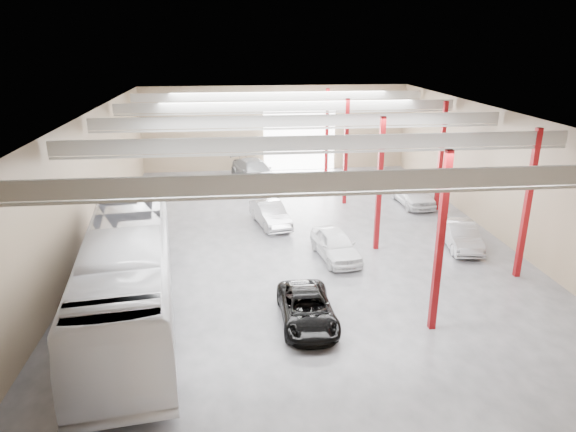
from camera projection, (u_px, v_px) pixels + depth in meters
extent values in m
cube|color=#48484D|center=(300.00, 237.00, 28.89)|extent=(22.00, 32.00, 0.01)
cube|color=beige|center=(301.00, 112.00, 26.59)|extent=(22.00, 32.00, 0.12)
cube|color=#79674C|center=(275.00, 128.00, 42.77)|extent=(22.00, 0.12, 7.00)
cube|color=#79674C|center=(386.00, 342.00, 12.72)|extent=(22.00, 0.12, 7.00)
cube|color=#79674C|center=(91.00, 183.00, 26.61)|extent=(0.12, 32.00, 7.00)
cube|color=#79674C|center=(494.00, 172.00, 28.88)|extent=(0.12, 32.00, 7.00)
cube|color=white|center=(299.00, 140.00, 43.16)|extent=(6.00, 0.20, 5.00)
cube|color=maroon|center=(440.00, 244.00, 18.74)|extent=(0.25, 0.25, 7.00)
cube|color=maroon|center=(379.00, 185.00, 26.26)|extent=(0.25, 0.25, 7.00)
cube|color=maroon|center=(346.00, 152.00, 33.77)|extent=(0.25, 0.25, 7.00)
cube|color=maroon|center=(327.00, 134.00, 40.34)|extent=(0.25, 0.25, 7.00)
cube|color=maroon|center=(527.00, 205.00, 23.09)|extent=(0.25, 0.25, 7.00)
cube|color=maroon|center=(441.00, 157.00, 32.48)|extent=(0.25, 0.25, 7.00)
cube|color=#AEAEA9|center=(354.00, 181.00, 15.47)|extent=(21.60, 0.15, 0.60)
cube|color=#AEAEA9|center=(354.00, 194.00, 15.60)|extent=(21.60, 0.10, 0.10)
cube|color=#AEAEA9|center=(321.00, 143.00, 21.11)|extent=(21.60, 0.15, 0.60)
cube|color=#AEAEA9|center=(320.00, 152.00, 21.24)|extent=(21.60, 0.10, 0.10)
cube|color=#AEAEA9|center=(301.00, 121.00, 26.74)|extent=(21.60, 0.15, 0.60)
cube|color=#AEAEA9|center=(301.00, 128.00, 26.87)|extent=(21.60, 0.10, 0.10)
cube|color=#AEAEA9|center=(289.00, 106.00, 32.37)|extent=(21.60, 0.15, 0.60)
cube|color=#AEAEA9|center=(289.00, 113.00, 32.51)|extent=(21.60, 0.10, 0.10)
cube|color=#AEAEA9|center=(280.00, 96.00, 38.01)|extent=(21.60, 0.15, 0.60)
cube|color=#AEAEA9|center=(280.00, 102.00, 38.14)|extent=(21.60, 0.10, 0.10)
imported|color=white|center=(128.00, 275.00, 19.95)|extent=(4.87, 13.89, 3.79)
imported|color=black|center=(307.00, 309.00, 20.03)|extent=(2.08, 4.46, 1.23)
imported|color=white|center=(335.00, 245.00, 25.98)|extent=(2.30, 4.45, 1.45)
imported|color=#BABABF|center=(270.00, 214.00, 30.57)|extent=(2.43, 4.47, 1.40)
imported|color=slate|center=(254.00, 172.00, 39.67)|extent=(4.07, 6.37, 1.72)
imported|color=#A0A1A5|center=(460.00, 235.00, 27.33)|extent=(2.05, 4.39, 1.39)
imported|color=silver|center=(412.00, 193.00, 34.42)|extent=(2.04, 4.73, 1.59)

